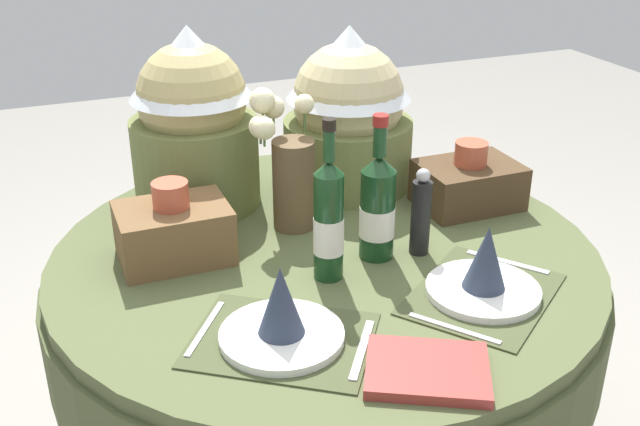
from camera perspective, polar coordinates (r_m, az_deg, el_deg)
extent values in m
cylinder|color=#4C5633|center=(1.80, 0.38, -3.29)|extent=(1.28, 1.28, 0.04)
cylinder|color=#464F2E|center=(1.86, 0.37, -6.73)|extent=(1.30, 1.30, 0.21)
cylinder|color=black|center=(2.00, 0.35, -12.50)|extent=(0.12, 0.12, 0.69)
cube|color=#41492B|center=(1.47, -2.87, -9.46)|extent=(0.43, 0.41, 0.00)
cylinder|color=white|center=(1.47, -2.88, -9.14)|extent=(0.24, 0.24, 0.02)
cone|color=#2D384C|center=(1.42, -2.95, -6.56)|extent=(0.09, 0.09, 0.14)
cube|color=silver|center=(1.51, -8.60, -8.50)|extent=(0.12, 0.16, 0.00)
cube|color=silver|center=(1.44, 3.16, -10.13)|extent=(0.12, 0.17, 0.00)
cube|color=#41492B|center=(1.65, 12.06, -5.95)|extent=(0.43, 0.41, 0.00)
cylinder|color=white|center=(1.64, 12.09, -5.65)|extent=(0.24, 0.24, 0.02)
cone|color=#2D384C|center=(1.60, 12.34, -3.26)|extent=(0.09, 0.09, 0.14)
cube|color=silver|center=(1.52, 9.99, -8.49)|extent=(0.12, 0.16, 0.00)
cube|color=silver|center=(1.77, 13.84, -3.58)|extent=(0.13, 0.16, 0.00)
cylinder|color=brown|center=(1.85, -1.98, 2.14)|extent=(0.10, 0.10, 0.22)
sphere|color=beige|center=(1.81, -4.34, 8.37)|extent=(0.06, 0.06, 0.06)
cylinder|color=#4C7038|center=(1.83, -4.29, 6.70)|extent=(0.01, 0.01, 0.07)
sphere|color=beige|center=(1.78, -4.50, 6.46)|extent=(0.05, 0.05, 0.05)
cylinder|color=#4C7038|center=(1.79, -4.47, 5.57)|extent=(0.01, 0.01, 0.03)
sphere|color=beige|center=(1.84, -3.52, 7.91)|extent=(0.05, 0.05, 0.05)
cylinder|color=#4C7038|center=(1.85, -3.49, 6.67)|extent=(0.01, 0.01, 0.05)
sphere|color=beige|center=(1.76, -4.22, 6.33)|extent=(0.05, 0.05, 0.05)
cylinder|color=#4C7038|center=(1.77, -4.19, 5.41)|extent=(0.01, 0.01, 0.03)
sphere|color=beige|center=(1.84, -1.17, 8.16)|extent=(0.05, 0.05, 0.05)
cylinder|color=#4C7038|center=(1.86, -1.16, 6.90)|extent=(0.01, 0.01, 0.06)
cylinder|color=#143819|center=(1.62, 0.65, -1.04)|extent=(0.06, 0.06, 0.24)
cylinder|color=silver|center=(1.63, 0.65, -1.65)|extent=(0.07, 0.07, 0.08)
cone|color=#143819|center=(1.56, 0.67, 3.42)|extent=(0.06, 0.06, 0.03)
cylinder|color=#143819|center=(1.54, 0.68, 5.47)|extent=(0.02, 0.02, 0.09)
cylinder|color=black|center=(1.53, 0.69, 6.64)|extent=(0.03, 0.03, 0.02)
cylinder|color=#143819|center=(1.72, 4.31, -0.11)|extent=(0.08, 0.08, 0.21)
cylinder|color=silver|center=(1.72, 4.29, -0.61)|extent=(0.08, 0.08, 0.07)
cone|color=#143819|center=(1.67, 4.45, 3.69)|extent=(0.08, 0.08, 0.04)
cylinder|color=#143819|center=(1.65, 4.52, 5.78)|extent=(0.03, 0.03, 0.09)
cylinder|color=maroon|center=(1.63, 4.57, 6.93)|extent=(0.03, 0.03, 0.02)
cylinder|color=black|center=(1.75, 7.54, -0.35)|extent=(0.05, 0.05, 0.18)
sphere|color=#B7B7BC|center=(1.71, 7.74, 2.81)|extent=(0.03, 0.03, 0.03)
cube|color=#99332D|center=(1.39, 8.03, -11.56)|extent=(0.27, 0.25, 0.02)
cylinder|color=olive|center=(2.01, -9.23, 3.83)|extent=(0.33, 0.33, 0.23)
sphere|color=tan|center=(1.95, -9.58, 8.55)|extent=(0.28, 0.28, 0.28)
cone|color=silver|center=(1.93, -9.78, 11.09)|extent=(0.31, 0.31, 0.18)
cylinder|color=olive|center=(2.10, 2.07, 4.56)|extent=(0.35, 0.35, 0.19)
sphere|color=#C6B784|center=(2.05, 2.14, 8.59)|extent=(0.30, 0.30, 0.30)
cone|color=silver|center=(2.03, 2.19, 11.21)|extent=(0.33, 0.33, 0.19)
cube|color=brown|center=(1.75, -10.87, -1.47)|extent=(0.25, 0.18, 0.13)
cylinder|color=#B24C33|center=(1.71, -11.13, 1.34)|extent=(0.08, 0.08, 0.06)
cube|color=#47331E|center=(2.02, 11.03, 2.08)|extent=(0.25, 0.19, 0.11)
cylinder|color=#B24C33|center=(1.99, 11.24, 4.39)|extent=(0.08, 0.08, 0.06)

